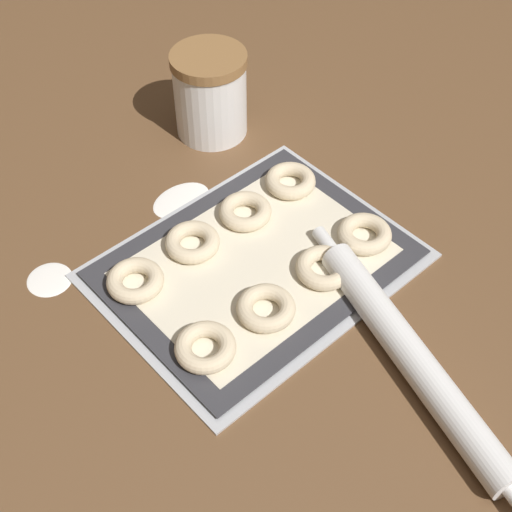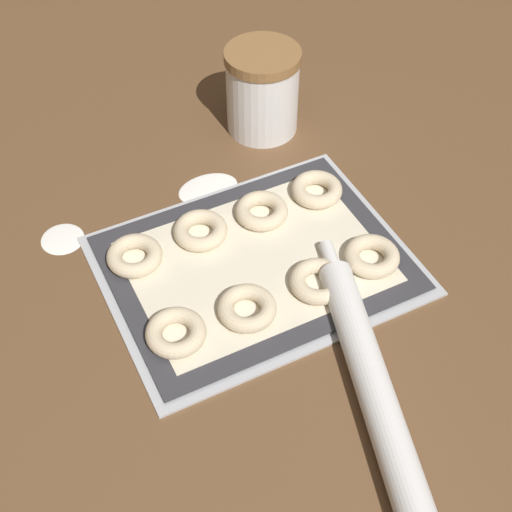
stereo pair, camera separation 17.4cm
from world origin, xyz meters
TOP-DOWN VIEW (x-y plane):
  - ground_plane at (0.00, 0.00)m, footprint 2.80×2.80m
  - baking_tray at (-0.01, 0.01)m, footprint 0.41×0.32m
  - baking_mat at (-0.01, 0.01)m, footprint 0.39×0.30m
  - bagel_front_far_left at (-0.15, -0.05)m, footprint 0.08×0.08m
  - bagel_front_mid_left at (-0.06, -0.06)m, footprint 0.08×0.08m
  - bagel_front_mid_right at (0.05, -0.06)m, footprint 0.08×0.08m
  - bagel_front_far_right at (0.14, -0.06)m, footprint 0.08×0.08m
  - bagel_back_far_left at (-0.15, 0.09)m, footprint 0.08×0.08m
  - bagel_back_mid_left at (-0.05, 0.09)m, footprint 0.08×0.08m
  - bagel_back_mid_right at (0.04, 0.09)m, footprint 0.08×0.08m
  - bagel_back_far_right at (0.13, 0.09)m, footprint 0.08×0.08m
  - flour_canister at (0.14, 0.29)m, footprint 0.12×0.12m
  - rolling_pin at (0.02, -0.23)m, footprint 0.15×0.45m
  - flour_patch_near at (-0.23, 0.19)m, footprint 0.06×0.06m
  - flour_patch_far at (0.00, 0.19)m, footprint 0.09×0.07m

SIDE VIEW (x-z plane):
  - ground_plane at x=0.00m, z-range 0.00..0.00m
  - flour_patch_near at x=-0.23m, z-range 0.00..0.00m
  - flour_patch_far at x=0.00m, z-range 0.00..0.00m
  - baking_tray at x=-0.01m, z-range 0.00..0.01m
  - baking_mat at x=-0.01m, z-range 0.01..0.01m
  - rolling_pin at x=0.02m, z-range 0.00..0.04m
  - bagel_front_far_left at x=-0.15m, z-range 0.01..0.03m
  - bagel_front_mid_left at x=-0.06m, z-range 0.01..0.03m
  - bagel_front_mid_right at x=0.05m, z-range 0.01..0.03m
  - bagel_front_far_right at x=0.14m, z-range 0.01..0.03m
  - bagel_back_far_left at x=-0.15m, z-range 0.01..0.03m
  - bagel_back_mid_left at x=-0.05m, z-range 0.01..0.03m
  - bagel_back_mid_right at x=0.04m, z-range 0.01..0.03m
  - bagel_back_far_right at x=0.13m, z-range 0.01..0.03m
  - flour_canister at x=0.14m, z-range 0.00..0.14m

